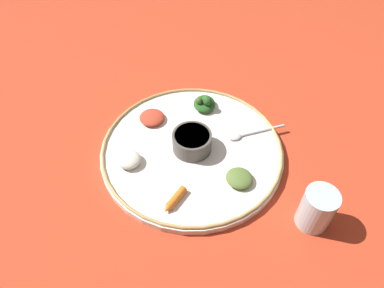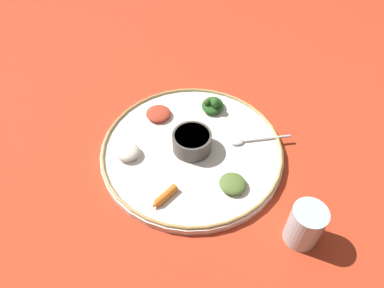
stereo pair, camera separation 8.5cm
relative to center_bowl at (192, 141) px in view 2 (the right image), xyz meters
name	(u,v)px [view 2 (the right image)]	position (x,y,z in m)	size (l,w,h in m)	color
ground_plane	(192,153)	(0.00, 0.00, -0.04)	(2.40, 2.40, 0.00)	#B7381E
platter	(192,150)	(0.00, 0.00, -0.03)	(0.45, 0.45, 0.02)	white
platter_rim	(192,147)	(0.00, 0.00, -0.02)	(0.45, 0.45, 0.01)	tan
center_bowl	(192,141)	(0.00, 0.00, 0.00)	(0.10, 0.10, 0.05)	#4C4742
spoon	(250,140)	(0.12, -0.08, -0.02)	(0.14, 0.10, 0.01)	silver
greens_pile	(213,105)	(0.14, 0.07, -0.01)	(0.09, 0.09, 0.04)	#23511E
carrot_near_spoon	(164,197)	(-0.14, -0.07, -0.02)	(0.07, 0.02, 0.02)	orange
mound_rice_white	(128,152)	(-0.13, 0.09, -0.01)	(0.06, 0.06, 0.03)	silver
mound_collards	(233,184)	(-0.01, -0.15, -0.01)	(0.06, 0.06, 0.02)	#567033
mound_berbere_red	(158,113)	(0.01, 0.14, -0.02)	(0.07, 0.07, 0.02)	#B73D28
drinking_glass	(304,227)	(0.01, -0.32, 0.00)	(0.07, 0.07, 0.10)	silver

